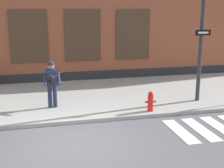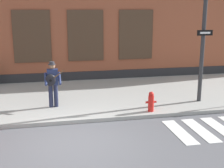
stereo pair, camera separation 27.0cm
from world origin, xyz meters
TOP-DOWN VIEW (x-y plane):
  - ground_plane at (0.00, 0.00)m, footprint 160.00×160.00m
  - sidewalk at (0.00, 4.26)m, footprint 28.00×5.64m
  - building_backdrop at (-0.00, 9.07)m, footprint 28.00×4.06m
  - busker at (-0.46, 2.96)m, footprint 0.71×0.52m
  - traffic_light at (5.02, 1.65)m, footprint 0.60×2.54m
  - fire_hydrant at (2.81, 1.79)m, footprint 0.38×0.20m

SIDE VIEW (x-z plane):
  - ground_plane at x=0.00m, z-range 0.00..0.00m
  - sidewalk at x=0.00m, z-range 0.00..0.13m
  - fire_hydrant at x=2.81m, z-range 0.12..0.82m
  - busker at x=-0.46m, z-range 0.24..1.89m
  - building_backdrop at x=0.00m, z-range 0.00..6.60m
  - traffic_light at x=5.02m, z-range 1.09..6.25m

